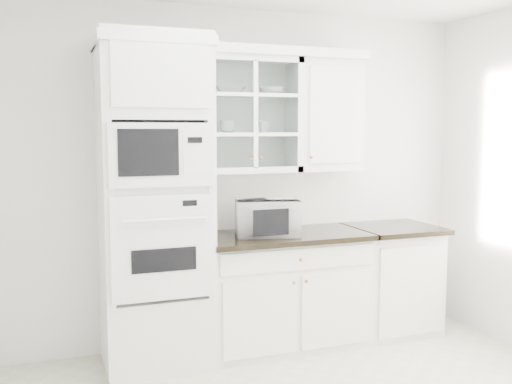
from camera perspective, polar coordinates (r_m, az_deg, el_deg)
name	(u,v)px	position (r m, az deg, el deg)	size (l,w,h in m)	color
room_shell	(307,122)	(3.43, 5.14, 7.00)	(4.00, 3.50, 2.70)	white
oven_column	(154,204)	(4.19, -10.13, -1.18)	(0.76, 0.68, 2.40)	white
base_cabinet_run	(284,289)	(4.65, 2.77, -9.64)	(1.32, 0.67, 0.92)	white
extra_base_cabinet	(390,278)	(5.11, 13.29, -8.36)	(0.72, 0.67, 0.92)	white
upper_cabinet_glass	(248,115)	(4.52, -0.77, 7.70)	(0.80, 0.33, 0.90)	white
upper_cabinet_solid	(326,116)	(4.78, 6.97, 7.57)	(0.55, 0.33, 0.90)	white
crown_molding	(236,51)	(4.50, -1.97, 13.90)	(2.14, 0.38, 0.07)	white
countertop_microwave	(267,217)	(4.43, 1.12, -2.53)	(0.48, 0.40, 0.28)	white
bowl_a	(231,90)	(4.48, -2.52, 10.13)	(0.24, 0.24, 0.06)	white
bowl_b	(272,91)	(4.60, 1.63, 10.04)	(0.19, 0.19, 0.06)	white
cup_a	(228,127)	(4.46, -2.86, 6.54)	(0.12, 0.12, 0.10)	white
cup_b	(264,127)	(4.57, 0.78, 6.52)	(0.10, 0.10, 0.10)	white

